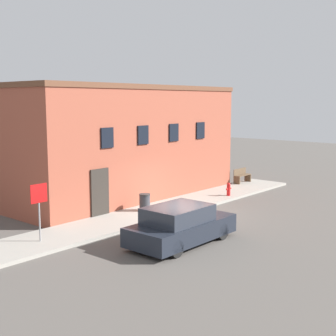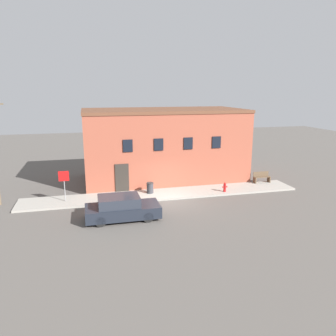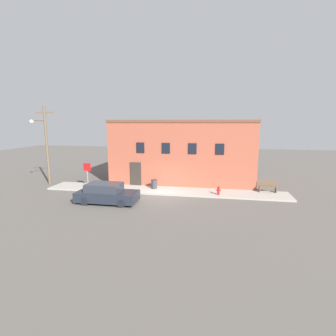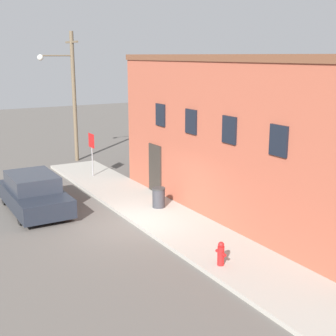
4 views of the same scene
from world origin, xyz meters
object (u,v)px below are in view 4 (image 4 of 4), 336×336
(fire_hydrant, at_px, (221,254))
(trash_bin, at_px, (159,197))
(stop_sign, at_px, (92,146))
(utility_pole, at_px, (71,91))
(parked_car, at_px, (34,193))

(fire_hydrant, bearing_deg, trash_bin, 169.23)
(fire_hydrant, xyz_separation_m, stop_sign, (-11.27, 0.61, 1.11))
(utility_pole, relative_size, parked_car, 1.65)
(fire_hydrant, xyz_separation_m, trash_bin, (-5.39, 1.03, 0.04))
(stop_sign, relative_size, parked_car, 0.48)
(stop_sign, bearing_deg, parked_car, -47.80)
(fire_hydrant, relative_size, trash_bin, 0.90)
(stop_sign, xyz_separation_m, utility_pole, (-4.23, 0.54, 2.35))
(fire_hydrant, distance_m, utility_pole, 15.93)
(stop_sign, bearing_deg, fire_hydrant, -3.12)
(trash_bin, bearing_deg, fire_hydrant, -10.77)
(trash_bin, height_order, utility_pole, utility_pole)
(fire_hydrant, height_order, utility_pole, utility_pole)
(stop_sign, bearing_deg, utility_pole, 172.73)
(stop_sign, distance_m, trash_bin, 5.99)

